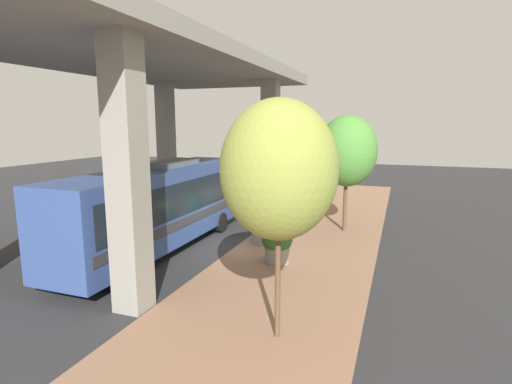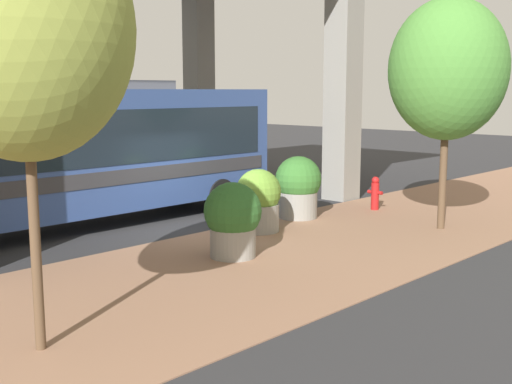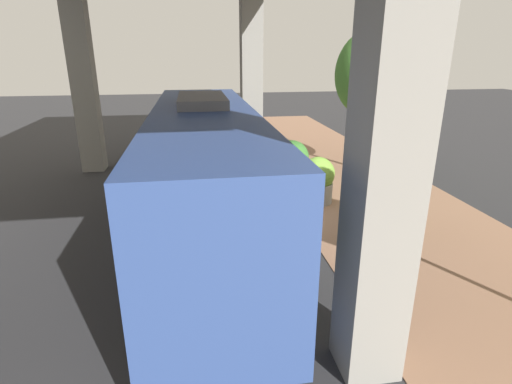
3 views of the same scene
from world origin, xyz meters
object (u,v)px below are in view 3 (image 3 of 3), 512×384
Objects in this scene: planter_front at (292,162)px; street_tree_near at (371,74)px; bus at (206,170)px; planter_back at (385,199)px; fire_hydrant at (297,155)px; planter_middle at (317,180)px.

street_tree_near reaches higher than planter_front.
bus is at bearing 40.68° from street_tree_near.
street_tree_near is (-1.83, -5.72, 3.22)m from planter_back.
fire_hydrant is (-4.28, -7.09, -1.56)m from bus.
street_tree_near is (-7.00, -6.02, 2.00)m from bus.
bus is 6.40× the size of planter_front.
planter_front is 1.09× the size of planter_middle.
fire_hydrant is 0.63× the size of planter_middle.
fire_hydrant is 4.61m from planter_middle.
planter_middle is 0.27× the size of street_tree_near.
planter_middle is at bearing 101.15° from planter_front.
planter_middle is 0.98× the size of planter_back.
fire_hydrant is 0.62× the size of planter_back.
street_tree_near is (-3.19, -3.50, 3.26)m from planter_middle.
planter_back is at bearing -176.71° from bus.
planter_front is (-3.41, -4.55, -1.17)m from bus.
planter_back is 0.28× the size of street_tree_near.
street_tree_near reaches higher than fire_hydrant.
planter_front is 0.30× the size of street_tree_near.
planter_front reaches higher than fire_hydrant.
fire_hydrant is 0.17× the size of street_tree_near.
planter_front is at bearing 71.16° from fire_hydrant.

